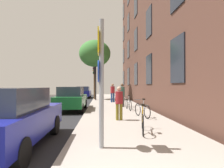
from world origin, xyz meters
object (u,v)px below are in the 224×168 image
Objects in this scene: sign_post at (101,75)px; car_2 at (84,92)px; tree_near at (95,54)px; car_1 at (72,98)px; bicycle_4 at (116,98)px; pedestrian_0 at (119,101)px; bicycle_3 at (119,100)px; pedestrian_2 at (113,92)px; bicycle_0 at (143,121)px; bicycle_1 at (142,110)px; traffic_light at (95,77)px; car_0 at (9,117)px; bicycle_2 at (128,104)px; pedestrian_1 at (122,94)px.

car_2 is (-2.41, 21.45, -1.12)m from sign_post.
car_1 is at bearing -97.64° from tree_near.
bicycle_4 is 1.12× the size of pedestrian_0.
sign_post reaches higher than bicycle_4.
bicycle_3 is at bearing -70.18° from car_2.
bicycle_0 is at bearing -88.63° from pedestrian_2.
bicycle_1 is 0.96× the size of bicycle_4.
traffic_light is 5.89m from car_2.
bicycle_2 is at bearing 58.81° from car_0.
bicycle_1 is 1.08× the size of pedestrian_0.
bicycle_4 reaches higher than bicycle_3.
car_2 is (-3.55, 8.22, -0.30)m from pedestrian_2.
pedestrian_1 is at bearing -74.62° from tree_near.
sign_post reaches higher than bicycle_1.
sign_post reaches higher than bicycle_2.
bicycle_4 is at bearing 86.13° from pedestrian_0.
car_1 is (-3.12, -5.14, -0.31)m from pedestrian_2.
pedestrian_1 is (0.06, -1.40, 0.62)m from bicycle_3.
car_0 is at bearing -95.81° from tree_near.
bicycle_2 is at bearing -73.06° from car_2.
pedestrian_1 is at bearing 82.05° from pedestrian_0.
sign_post is 10.74m from bicycle_3.
bicycle_4 is 9.79m from pedestrian_0.
pedestrian_2 is at bearing -58.22° from traffic_light.
tree_near is at bearing 92.33° from sign_post.
car_0 is (-3.88, -1.09, 0.35)m from bicycle_0.
bicycle_0 is at bearing -91.28° from pedestrian_1.
bicycle_1 is 9.02m from bicycle_4.
bicycle_2 is at bearing -84.20° from bicycle_3.
tree_near is 6.41m from pedestrian_2.
pedestrian_1 is 0.40× the size of car_1.
tree_near is 8.91m from bicycle_3.
pedestrian_0 is at bearing -56.83° from car_1.
car_2 is (0.05, 21.02, 0.00)m from car_0.
car_2 is (-1.75, 5.31, -1.84)m from traffic_light.
tree_near reaches higher than traffic_light.
bicycle_1 is 0.94× the size of pedestrian_1.
traffic_light is 2.44× the size of pedestrian_0.
pedestrian_2 reaches higher than bicycle_1.
bicycle_3 is (1.53, 10.53, -1.46)m from sign_post.
bicycle_2 is 3.02m from bicycle_3.
tree_near is at bearing 92.30° from traffic_light.
tree_near is at bearing 97.61° from bicycle_0.
traffic_light reaches higher than bicycle_4.
pedestrian_2 is 6.02m from car_1.
bicycle_2 is (0.41, 6.00, 0.00)m from bicycle_0.
tree_near reaches higher than bicycle_1.
bicycle_3 is at bearing 92.51° from pedestrian_1.
pedestrian_0 is (-0.99, -3.75, 0.50)m from bicycle_2.
bicycle_1 is at bearing 41.99° from car_0.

